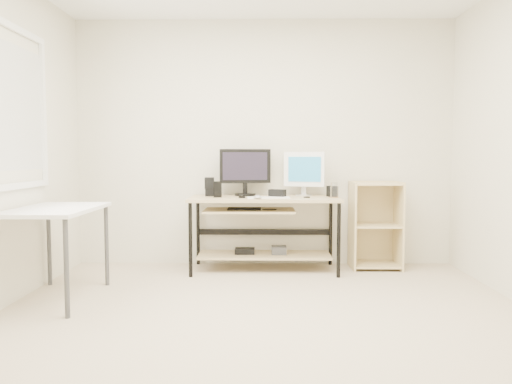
{
  "coord_description": "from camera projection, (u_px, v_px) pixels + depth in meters",
  "views": [
    {
      "loc": [
        -0.02,
        -3.35,
        1.16
      ],
      "look_at": [
        -0.08,
        1.3,
        0.83
      ],
      "focal_mm": 35.0,
      "sensor_mm": 36.0,
      "label": 1
    }
  ],
  "objects": [
    {
      "name": "side_table",
      "position": [
        56.0,
        218.0,
        4.0
      ],
      "size": [
        0.6,
        1.0,
        0.75
      ],
      "color": "white",
      "rests_on": "ground"
    },
    {
      "name": "volume_puck",
      "position": [
        242.0,
        197.0,
        4.91
      ],
      "size": [
        0.07,
        0.07,
        0.03
      ],
      "primitive_type": "cylinder",
      "rotation": [
        0.0,
        0.0,
        0.01
      ],
      "color": "black",
      "rests_on": "desk"
    },
    {
      "name": "shelf_unit",
      "position": [
        374.0,
        224.0,
        5.19
      ],
      "size": [
        0.5,
        0.4,
        0.9
      ],
      "color": "beige",
      "rests_on": "ground"
    },
    {
      "name": "white_imac",
      "position": [
        304.0,
        170.0,
        5.17
      ],
      "size": [
        0.42,
        0.17,
        0.46
      ],
      "rotation": [
        0.0,
        0.0,
        -0.31
      ],
      "color": "silver",
      "rests_on": "desk"
    },
    {
      "name": "center_speaker",
      "position": [
        277.0,
        194.0,
        4.94
      ],
      "size": [
        0.18,
        0.14,
        0.08
      ],
      "primitive_type": "cube",
      "rotation": [
        0.0,
        0.0,
        -0.43
      ],
      "color": "black",
      "rests_on": "desk"
    },
    {
      "name": "speaker_right",
      "position": [
        332.0,
        191.0,
        5.09
      ],
      "size": [
        0.11,
        0.11,
        0.11
      ],
      "primitive_type": "cube",
      "rotation": [
        0.0,
        0.0,
        0.3
      ],
      "color": "black",
      "rests_on": "desk"
    },
    {
      "name": "black_monitor",
      "position": [
        245.0,
        169.0,
        5.19
      ],
      "size": [
        0.53,
        0.22,
        0.49
      ],
      "rotation": [
        0.0,
        0.0,
        0.16
      ],
      "color": "black",
      "rests_on": "desk"
    },
    {
      "name": "desk",
      "position": [
        262.0,
        218.0,
        5.04
      ],
      "size": [
        1.5,
        0.65,
        0.75
      ],
      "color": "tan",
      "rests_on": "ground"
    },
    {
      "name": "keyboard",
      "position": [
        268.0,
        198.0,
        4.89
      ],
      "size": [
        0.42,
        0.15,
        0.01
      ],
      "primitive_type": "cube",
      "rotation": [
        0.0,
        0.0,
        0.1
      ],
      "color": "white",
      "rests_on": "desk"
    },
    {
      "name": "mouse",
      "position": [
        258.0,
        197.0,
        4.8
      ],
      "size": [
        0.09,
        0.12,
        0.04
      ],
      "primitive_type": "ellipsoid",
      "rotation": [
        0.0,
        0.0,
        0.16
      ],
      "color": "#A8A8AD",
      "rests_on": "desk"
    },
    {
      "name": "coaster",
      "position": [
        334.0,
        197.0,
        4.96
      ],
      "size": [
        0.1,
        0.1,
        0.01
      ],
      "primitive_type": "cylinder",
      "rotation": [
        0.0,
        0.0,
        -0.05
      ],
      "color": "olive",
      "rests_on": "desk"
    },
    {
      "name": "room",
      "position": [
        245.0,
        133.0,
        3.37
      ],
      "size": [
        4.01,
        4.01,
        2.62
      ],
      "color": "#C6B498",
      "rests_on": "ground"
    },
    {
      "name": "audio_controller",
      "position": [
        218.0,
        189.0,
        4.99
      ],
      "size": [
        0.09,
        0.06,
        0.16
      ],
      "primitive_type": "cube",
      "rotation": [
        0.0,
        0.0,
        0.11
      ],
      "color": "black",
      "rests_on": "desk"
    },
    {
      "name": "smartphone",
      "position": [
        307.0,
        197.0,
        4.97
      ],
      "size": [
        0.07,
        0.12,
        0.01
      ],
      "primitive_type": "cube",
      "rotation": [
        0.0,
        0.0,
        -0.07
      ],
      "color": "black",
      "rests_on": "desk"
    },
    {
      "name": "drinking_glass",
      "position": [
        334.0,
        190.0,
        4.96
      ],
      "size": [
        0.08,
        0.08,
        0.15
      ],
      "primitive_type": "cylinder",
      "rotation": [
        0.0,
        0.0,
        -0.05
      ],
      "color": "white",
      "rests_on": "coaster"
    },
    {
      "name": "speaker_left",
      "position": [
        209.0,
        186.0,
        5.15
      ],
      "size": [
        0.1,
        0.1,
        0.19
      ],
      "rotation": [
        0.0,
        0.0,
        0.07
      ],
      "color": "black",
      "rests_on": "desk"
    }
  ]
}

